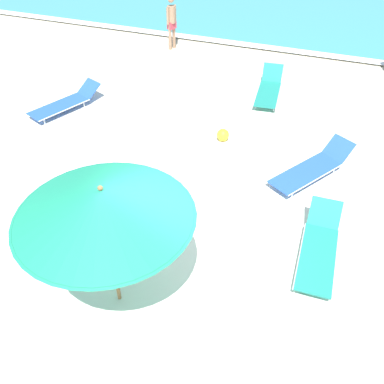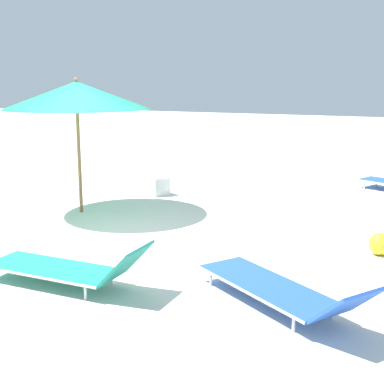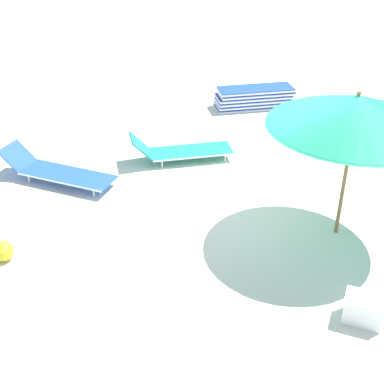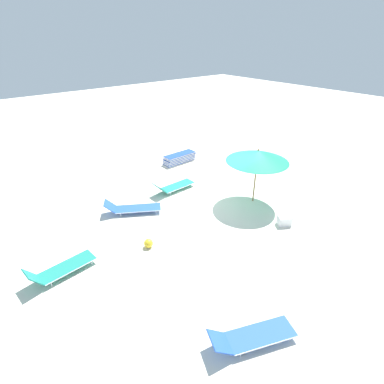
{
  "view_description": "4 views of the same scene",
  "coord_description": "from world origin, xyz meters",
  "px_view_note": "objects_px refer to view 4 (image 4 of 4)",
  "views": [
    {
      "loc": [
        1.57,
        -4.85,
        5.8
      ],
      "look_at": [
        -0.55,
        0.88,
        0.72
      ],
      "focal_mm": 40.0,
      "sensor_mm": 36.0,
      "label": 1
    },
    {
      "loc": [
        6.46,
        4.58,
        2.3
      ],
      "look_at": [
        -0.19,
        1.34,
        0.76
      ],
      "focal_mm": 50.0,
      "sensor_mm": 36.0,
      "label": 2
    },
    {
      "loc": [
        -7.5,
        2.21,
        4.9
      ],
      "look_at": [
        -0.68,
        1.0,
        0.78
      ],
      "focal_mm": 50.0,
      "sensor_mm": 36.0,
      "label": 3
    },
    {
      "loc": [
        -7.93,
        7.79,
        6.43
      ],
      "look_at": [
        -0.05,
        1.31,
        0.91
      ],
      "focal_mm": 28.0,
      "sensor_mm": 36.0,
      "label": 4
    }
  ],
  "objects_px": {
    "lounger_stack": "(179,158)",
    "sun_lounger_under_umbrella": "(174,186)",
    "beach_ball": "(148,243)",
    "sun_lounger_beside_umbrella": "(61,269)",
    "sun_lounger_near_water_right": "(133,208)",
    "beach_umbrella": "(258,156)",
    "cooler_box": "(284,220)",
    "sun_lounger_near_water_left": "(252,336)"
  },
  "relations": [
    {
      "from": "lounger_stack",
      "to": "sun_lounger_under_umbrella",
      "type": "height_order",
      "value": "sun_lounger_under_umbrella"
    },
    {
      "from": "beach_ball",
      "to": "lounger_stack",
      "type": "bearing_deg",
      "value": -45.41
    },
    {
      "from": "lounger_stack",
      "to": "sun_lounger_beside_umbrella",
      "type": "bearing_deg",
      "value": 119.15
    },
    {
      "from": "sun_lounger_beside_umbrella",
      "to": "beach_ball",
      "type": "relative_size",
      "value": 6.5
    },
    {
      "from": "lounger_stack",
      "to": "sun_lounger_near_water_right",
      "type": "height_order",
      "value": "sun_lounger_near_water_right"
    },
    {
      "from": "beach_umbrella",
      "to": "sun_lounger_beside_umbrella",
      "type": "height_order",
      "value": "beach_umbrella"
    },
    {
      "from": "beach_umbrella",
      "to": "lounger_stack",
      "type": "relative_size",
      "value": 1.3
    },
    {
      "from": "beach_umbrella",
      "to": "sun_lounger_near_water_right",
      "type": "bearing_deg",
      "value": 60.98
    },
    {
      "from": "lounger_stack",
      "to": "sun_lounger_beside_umbrella",
      "type": "height_order",
      "value": "sun_lounger_beside_umbrella"
    },
    {
      "from": "sun_lounger_near_water_right",
      "to": "beach_ball",
      "type": "relative_size",
      "value": 7.1
    },
    {
      "from": "sun_lounger_near_water_right",
      "to": "sun_lounger_beside_umbrella",
      "type": "bearing_deg",
      "value": 148.83
    },
    {
      "from": "lounger_stack",
      "to": "sun_lounger_near_water_right",
      "type": "xyz_separation_m",
      "value": [
        -2.92,
        4.57,
        -0.04
      ]
    },
    {
      "from": "sun_lounger_near_water_right",
      "to": "cooler_box",
      "type": "bearing_deg",
      "value": -105.94
    },
    {
      "from": "sun_lounger_near_water_right",
      "to": "beach_umbrella",
      "type": "bearing_deg",
      "value": -87.1
    },
    {
      "from": "sun_lounger_near_water_right",
      "to": "sun_lounger_near_water_left",
      "type": "bearing_deg",
      "value": -154.02
    },
    {
      "from": "cooler_box",
      "to": "beach_ball",
      "type": "bearing_deg",
      "value": 7.43
    },
    {
      "from": "cooler_box",
      "to": "sun_lounger_near_water_left",
      "type": "bearing_deg",
      "value": 59.15
    },
    {
      "from": "beach_ball",
      "to": "cooler_box",
      "type": "relative_size",
      "value": 0.5
    },
    {
      "from": "beach_umbrella",
      "to": "beach_ball",
      "type": "xyz_separation_m",
      "value": [
        0.18,
        5.11,
        -1.9
      ]
    },
    {
      "from": "lounger_stack",
      "to": "beach_umbrella",
      "type": "bearing_deg",
      "value": 177.29
    },
    {
      "from": "sun_lounger_beside_umbrella",
      "to": "sun_lounger_near_water_right",
      "type": "relative_size",
      "value": 0.92
    },
    {
      "from": "beach_umbrella",
      "to": "cooler_box",
      "type": "bearing_deg",
      "value": 166.2
    },
    {
      "from": "sun_lounger_beside_umbrella",
      "to": "lounger_stack",
      "type": "bearing_deg",
      "value": -65.43
    },
    {
      "from": "sun_lounger_beside_umbrella",
      "to": "sun_lounger_near_water_right",
      "type": "distance_m",
      "value": 3.8
    },
    {
      "from": "sun_lounger_under_umbrella",
      "to": "sun_lounger_near_water_right",
      "type": "xyz_separation_m",
      "value": [
        -0.45,
        2.37,
        -0.01
      ]
    },
    {
      "from": "cooler_box",
      "to": "beach_umbrella",
      "type": "bearing_deg",
      "value": -72.03
    },
    {
      "from": "sun_lounger_under_umbrella",
      "to": "sun_lounger_near_water_right",
      "type": "height_order",
      "value": "sun_lounger_under_umbrella"
    },
    {
      "from": "sun_lounger_under_umbrella",
      "to": "sun_lounger_beside_umbrella",
      "type": "distance_m",
      "value": 6.15
    },
    {
      "from": "sun_lounger_under_umbrella",
      "to": "sun_lounger_near_water_left",
      "type": "relative_size",
      "value": 0.94
    },
    {
      "from": "lounger_stack",
      "to": "beach_ball",
      "type": "relative_size",
      "value": 6.31
    },
    {
      "from": "sun_lounger_near_water_left",
      "to": "cooler_box",
      "type": "bearing_deg",
      "value": -40.33
    },
    {
      "from": "beach_umbrella",
      "to": "sun_lounger_near_water_right",
      "type": "height_order",
      "value": "beach_umbrella"
    },
    {
      "from": "sun_lounger_under_umbrella",
      "to": "lounger_stack",
      "type": "bearing_deg",
      "value": -43.33
    },
    {
      "from": "sun_lounger_beside_umbrella",
      "to": "beach_ball",
      "type": "bearing_deg",
      "value": -107.15
    },
    {
      "from": "cooler_box",
      "to": "sun_lounger_under_umbrella",
      "type": "bearing_deg",
      "value": -40.04
    },
    {
      "from": "lounger_stack",
      "to": "sun_lounger_near_water_right",
      "type": "relative_size",
      "value": 0.89
    },
    {
      "from": "beach_ball",
      "to": "cooler_box",
      "type": "bearing_deg",
      "value": -114.34
    },
    {
      "from": "beach_ball",
      "to": "cooler_box",
      "type": "xyz_separation_m",
      "value": [
        -2.1,
        -4.64,
        0.03
      ]
    },
    {
      "from": "sun_lounger_under_umbrella",
      "to": "beach_ball",
      "type": "relative_size",
      "value": 6.59
    },
    {
      "from": "sun_lounger_near_water_right",
      "to": "cooler_box",
      "type": "relative_size",
      "value": 3.56
    },
    {
      "from": "sun_lounger_beside_umbrella",
      "to": "cooler_box",
      "type": "xyz_separation_m",
      "value": [
        -2.65,
        -7.34,
        -0.04
      ]
    },
    {
      "from": "sun_lounger_beside_umbrella",
      "to": "cooler_box",
      "type": "relative_size",
      "value": 3.26
    }
  ]
}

